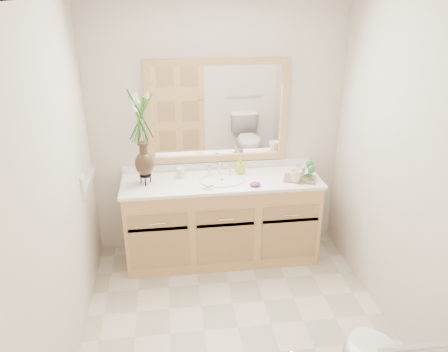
{
  "coord_description": "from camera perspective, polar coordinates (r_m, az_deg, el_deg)",
  "views": [
    {
      "loc": [
        -0.46,
        -2.65,
        2.45
      ],
      "look_at": [
        -0.03,
        0.65,
        1.02
      ],
      "focal_mm": 35.0,
      "sensor_mm": 36.0,
      "label": 1
    }
  ],
  "objects": [
    {
      "name": "mug_left",
      "position": [
        4.01,
        9.36,
        0.08
      ],
      "size": [
        0.14,
        0.14,
        0.11
      ],
      "primitive_type": "imported",
      "rotation": [
        0.0,
        0.0,
        -0.37
      ],
      "color": "beige",
      "rests_on": "tray"
    },
    {
      "name": "counter",
      "position": [
        4.04,
        -0.32,
        -0.68
      ],
      "size": [
        1.84,
        0.57,
        0.03
      ],
      "primitive_type": "cube",
      "color": "white",
      "rests_on": "vanity"
    },
    {
      "name": "goblet_back",
      "position": [
        4.13,
        11.1,
        1.38
      ],
      "size": [
        0.07,
        0.07,
        0.15
      ],
      "color": "#277537",
      "rests_on": "tray"
    },
    {
      "name": "floor",
      "position": [
        3.64,
        1.85,
        -19.14
      ],
      "size": [
        2.6,
        2.6,
        0.0
      ],
      "primitive_type": "plane",
      "color": "beige",
      "rests_on": "ground"
    },
    {
      "name": "goblet_front",
      "position": [
        4.03,
        11.35,
        0.75
      ],
      "size": [
        0.06,
        0.06,
        0.14
      ],
      "color": "#277537",
      "rests_on": "tray"
    },
    {
      "name": "tray",
      "position": [
        4.1,
        9.87,
        -0.36
      ],
      "size": [
        0.34,
        0.28,
        0.01
      ],
      "primitive_type": "cube",
      "rotation": [
        0.0,
        0.0,
        -0.35
      ],
      "color": "brown",
      "rests_on": "counter"
    },
    {
      "name": "soap_dish",
      "position": [
        3.87,
        -2.02,
        -1.41
      ],
      "size": [
        0.11,
        0.11,
        0.04
      ],
      "color": "beige",
      "rests_on": "counter"
    },
    {
      "name": "mug_right",
      "position": [
        4.13,
        9.95,
        0.73
      ],
      "size": [
        0.15,
        0.14,
        0.11
      ],
      "primitive_type": "imported",
      "rotation": [
        0.0,
        0.0,
        0.53
      ],
      "color": "beige",
      "rests_on": "tray"
    },
    {
      "name": "wall_front",
      "position": [
        1.9,
        9.02,
        -18.32
      ],
      "size": [
        2.4,
        0.02,
        2.4
      ],
      "primitive_type": "cube",
      "color": "silver",
      "rests_on": "floor"
    },
    {
      "name": "mirror",
      "position": [
        4.09,
        -0.81,
        8.38
      ],
      "size": [
        1.32,
        0.04,
        0.97
      ],
      "color": "white",
      "rests_on": "wall_back"
    },
    {
      "name": "wall_left",
      "position": [
        3.02,
        -20.93,
        -2.89
      ],
      "size": [
        0.02,
        2.6,
        2.4
      ],
      "primitive_type": "cube",
      "color": "silver",
      "rests_on": "floor"
    },
    {
      "name": "soap_bottle",
      "position": [
        4.15,
        2.13,
        1.27
      ],
      "size": [
        0.08,
        0.08,
        0.15
      ],
      "primitive_type": "imported",
      "rotation": [
        0.0,
        0.0,
        0.24
      ],
      "color": "#A1DA33",
      "rests_on": "counter"
    },
    {
      "name": "vanity",
      "position": [
        4.23,
        -0.31,
        -5.84
      ],
      "size": [
        1.8,
        0.55,
        0.8
      ],
      "color": "#DEB16C",
      "rests_on": "floor"
    },
    {
      "name": "wall_back",
      "position": [
        4.17,
        -0.83,
        5.73
      ],
      "size": [
        2.4,
        0.02,
        2.4
      ],
      "primitive_type": "cube",
      "color": "silver",
      "rests_on": "floor"
    },
    {
      "name": "grab_bar",
      "position": [
        2.35,
        25.97,
        -19.29
      ],
      "size": [
        0.55,
        0.03,
        0.03
      ],
      "primitive_type": "cylinder",
      "rotation": [
        0.0,
        1.57,
        0.0
      ],
      "color": "silver",
      "rests_on": "wall_front"
    },
    {
      "name": "wall_right",
      "position": [
        3.37,
        22.69,
        -0.47
      ],
      "size": [
        0.02,
        2.6,
        2.4
      ],
      "primitive_type": "cube",
      "color": "silver",
      "rests_on": "floor"
    },
    {
      "name": "tumbler",
      "position": [
        4.08,
        -5.7,
        0.42
      ],
      "size": [
        0.08,
        0.08,
        0.1
      ],
      "primitive_type": "cylinder",
      "color": "beige",
      "rests_on": "counter"
    },
    {
      "name": "switch_plate",
      "position": [
        3.79,
        -17.91,
        -0.84
      ],
      "size": [
        0.02,
        0.12,
        0.12
      ],
      "primitive_type": "cube",
      "color": "white",
      "rests_on": "wall_left"
    },
    {
      "name": "purple_dish",
      "position": [
        3.91,
        4.11,
        -1.09
      ],
      "size": [
        0.13,
        0.12,
        0.04
      ],
      "primitive_type": "ellipsoid",
      "rotation": [
        0.0,
        0.0,
        -0.42
      ],
      "color": "#622878",
      "rests_on": "counter"
    },
    {
      "name": "sink",
      "position": [
        4.04,
        -0.29,
        -1.29
      ],
      "size": [
        0.38,
        0.34,
        0.23
      ],
      "color": "white",
      "rests_on": "counter"
    },
    {
      "name": "flower_vase",
      "position": [
        3.83,
        -10.73,
        6.52
      ],
      "size": [
        0.2,
        0.2,
        0.81
      ],
      "rotation": [
        0.0,
        0.0,
        -0.13
      ],
      "color": "black",
      "rests_on": "counter"
    }
  ]
}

